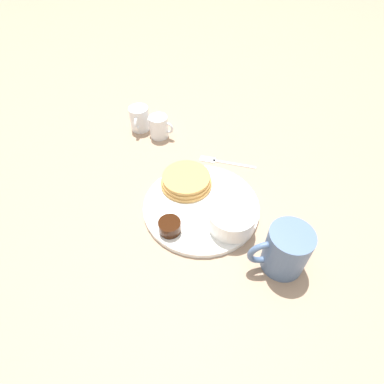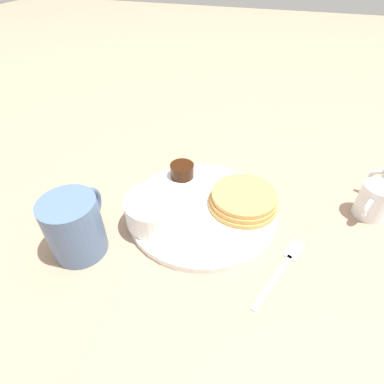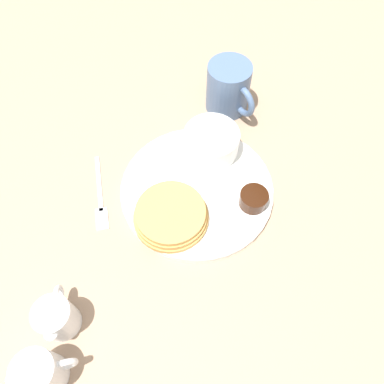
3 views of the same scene
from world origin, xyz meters
name	(u,v)px [view 3 (image 3 of 3)]	position (x,y,z in m)	size (l,w,h in m)	color
ground_plane	(197,191)	(0.00, 0.00, 0.00)	(4.00, 4.00, 0.00)	#9E7F66
plate	(197,190)	(0.00, 0.00, 0.01)	(0.26, 0.26, 0.01)	white
pancake_stack	(171,215)	(0.03, -0.07, 0.03)	(0.12, 0.12, 0.03)	tan
bowl	(211,141)	(-0.05, 0.06, 0.04)	(0.10, 0.10, 0.05)	white
syrup_cup	(253,199)	(0.07, 0.06, 0.03)	(0.05, 0.05, 0.03)	black
butter_ramekin	(222,141)	(-0.05, 0.08, 0.03)	(0.04, 0.04, 0.04)	white
coffee_mug	(229,88)	(-0.13, 0.15, 0.05)	(0.11, 0.08, 0.10)	slate
creamer_pitcher_near	(57,318)	(0.08, -0.28, 0.03)	(0.07, 0.05, 0.06)	white
creamer_pitcher_far	(41,373)	(0.14, -0.32, 0.03)	(0.05, 0.08, 0.07)	white
fork	(100,200)	(-0.07, -0.15, 0.00)	(0.14, 0.06, 0.00)	silver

